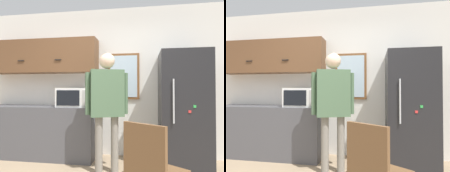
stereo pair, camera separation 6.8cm
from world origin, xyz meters
TOP-DOWN VIEW (x-y plane):
  - back_wall at (0.00, 1.94)m, footprint 6.00×0.06m
  - counter at (-1.19, 1.63)m, footprint 2.01×0.58m
  - upper_cabinets at (-1.19, 1.74)m, footprint 2.01×0.36m
  - microwave at (-0.54, 1.58)m, footprint 0.55×0.40m
  - person at (0.11, 1.11)m, footprint 0.59×0.37m
  - refrigerator at (1.25, 1.55)m, footprint 0.72×0.75m
  - chair at (0.70, 0.08)m, footprint 0.62×0.62m
  - window at (0.28, 1.90)m, footprint 0.57×0.05m

SIDE VIEW (x-z plane):
  - counter at x=-1.19m, z-range 0.00..0.90m
  - chair at x=0.70m, z-range 0.05..0.95m
  - refrigerator at x=1.25m, z-range 0.00..1.78m
  - microwave at x=-0.54m, z-range 0.90..1.22m
  - person at x=0.11m, z-range 0.20..1.92m
  - back_wall at x=0.00m, z-range 0.00..2.70m
  - window at x=0.28m, z-range 1.02..1.85m
  - upper_cabinets at x=-1.19m, z-range 1.50..2.11m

